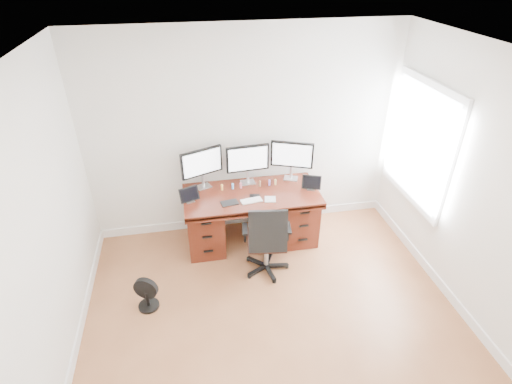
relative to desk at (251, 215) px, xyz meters
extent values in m
plane|color=#915A38|center=(0.00, -1.83, -0.40)|extent=(4.50, 4.50, 0.00)
cube|color=white|center=(0.00, 0.42, 0.95)|extent=(4.00, 0.10, 2.70)
cube|color=white|center=(2.00, -1.83, 0.95)|extent=(0.10, 4.50, 2.70)
cube|color=white|center=(1.97, -0.33, 1.00)|extent=(0.04, 1.30, 1.50)
cube|color=white|center=(1.95, -0.33, 1.00)|extent=(0.01, 1.15, 1.35)
cube|color=#4C1A0F|center=(0.00, -0.03, 0.32)|extent=(1.70, 0.80, 0.05)
cube|color=#4C1A0F|center=(-0.60, 0.00, -0.05)|extent=(0.45, 0.70, 0.70)
cube|color=#4C1A0F|center=(0.60, 0.00, -0.05)|extent=(0.45, 0.70, 0.70)
cube|color=#38120A|center=(0.00, 0.27, 0.10)|extent=(0.74, 0.03, 0.40)
cylinder|color=black|center=(0.07, -0.61, -0.36)|extent=(0.59, 0.59, 0.07)
cylinder|color=silver|center=(0.07, -0.61, -0.14)|extent=(0.06, 0.06, 0.37)
cube|color=black|center=(0.07, -0.61, 0.04)|extent=(0.50, 0.48, 0.07)
cube|color=black|center=(0.04, -0.81, 0.32)|extent=(0.43, 0.10, 0.51)
cube|color=black|center=(-0.18, -0.57, 0.21)|extent=(0.09, 0.23, 0.03)
cube|color=black|center=(0.32, -0.64, 0.21)|extent=(0.09, 0.23, 0.03)
cylinder|color=black|center=(-1.32, -0.97, -0.39)|extent=(0.23, 0.23, 0.03)
cylinder|color=black|center=(-1.32, -0.97, -0.28)|extent=(0.04, 0.04, 0.19)
cylinder|color=black|center=(-1.32, -0.97, -0.14)|extent=(0.27, 0.15, 0.27)
cube|color=silver|center=(-0.58, 0.24, 0.35)|extent=(0.22, 0.20, 0.01)
cylinder|color=silver|center=(-0.58, 0.24, 0.44)|extent=(0.04, 0.04, 0.18)
cube|color=black|center=(-0.58, 0.24, 0.70)|extent=(0.52, 0.24, 0.35)
cube|color=white|center=(-0.57, 0.22, 0.70)|extent=(0.47, 0.19, 0.30)
cube|color=silver|center=(0.00, 0.24, 0.35)|extent=(0.19, 0.15, 0.01)
cylinder|color=silver|center=(0.00, 0.24, 0.44)|extent=(0.04, 0.04, 0.18)
cube|color=black|center=(0.00, 0.24, 0.70)|extent=(0.55, 0.07, 0.35)
cube|color=white|center=(0.00, 0.22, 0.70)|extent=(0.50, 0.04, 0.30)
cube|color=silver|center=(0.58, 0.24, 0.35)|extent=(0.22, 0.20, 0.01)
cylinder|color=silver|center=(0.58, 0.24, 0.44)|extent=(0.04, 0.04, 0.18)
cube|color=black|center=(0.58, 0.24, 0.70)|extent=(0.52, 0.24, 0.35)
cube|color=white|center=(0.57, 0.22, 0.70)|extent=(0.47, 0.19, 0.30)
cube|color=silver|center=(-0.77, -0.08, 0.35)|extent=(0.12, 0.11, 0.01)
cube|color=black|center=(-0.77, -0.08, 0.45)|extent=(0.25, 0.14, 0.17)
cube|color=silver|center=(0.76, -0.08, 0.35)|extent=(0.12, 0.11, 0.01)
cube|color=black|center=(0.76, -0.08, 0.45)|extent=(0.25, 0.15, 0.17)
cube|color=white|center=(-0.03, -0.21, 0.36)|extent=(0.27, 0.15, 0.01)
cube|color=silver|center=(0.20, -0.22, 0.35)|extent=(0.16, 0.16, 0.01)
cube|color=black|center=(-0.30, -0.21, 0.35)|extent=(0.22, 0.16, 0.01)
cube|color=black|center=(0.03, -0.10, 0.35)|extent=(0.13, 0.08, 0.01)
cylinder|color=gold|center=(-0.35, 0.12, 0.38)|extent=(0.03, 0.03, 0.05)
sphere|color=gold|center=(-0.35, 0.12, 0.41)|extent=(0.03, 0.03, 0.03)
cylinder|color=#4FA3EF|center=(-0.22, 0.12, 0.38)|extent=(0.03, 0.03, 0.05)
sphere|color=#4FA3EF|center=(-0.22, 0.12, 0.41)|extent=(0.03, 0.03, 0.03)
cylinder|color=pink|center=(-0.11, 0.12, 0.38)|extent=(0.03, 0.03, 0.05)
sphere|color=pink|center=(-0.11, 0.12, 0.41)|extent=(0.03, 0.03, 0.03)
cylinder|color=#895F40|center=(0.13, 0.12, 0.38)|extent=(0.03, 0.03, 0.05)
sphere|color=#895F40|center=(0.13, 0.12, 0.41)|extent=(0.03, 0.03, 0.03)
cylinder|color=#9675DE|center=(0.26, 0.12, 0.38)|extent=(0.03, 0.03, 0.05)
sphere|color=#9675DE|center=(0.26, 0.12, 0.41)|extent=(0.03, 0.03, 0.03)
cylinder|color=#E1BD6E|center=(0.34, 0.12, 0.38)|extent=(0.03, 0.03, 0.05)
sphere|color=#E1BD6E|center=(0.34, 0.12, 0.41)|extent=(0.03, 0.03, 0.03)
camera|label=1|loc=(-0.74, -4.22, 2.99)|focal=28.00mm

